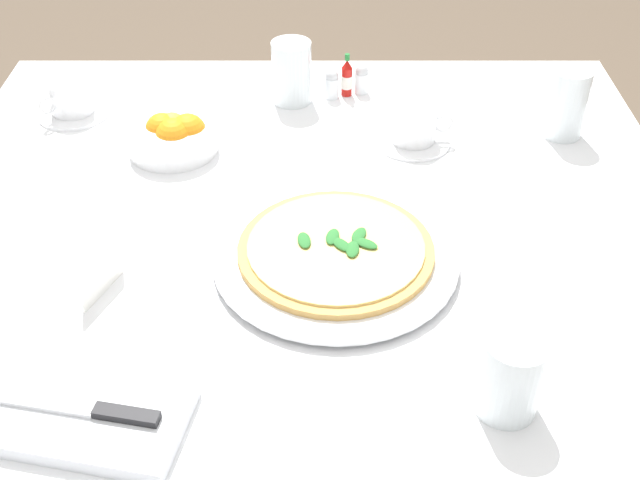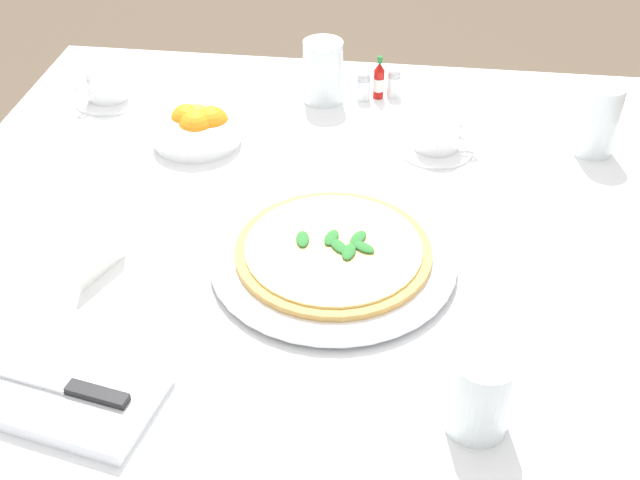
% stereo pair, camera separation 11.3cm
% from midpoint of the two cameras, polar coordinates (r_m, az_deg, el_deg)
% --- Properties ---
extents(dining_table, '(1.19, 1.19, 0.75)m').
position_cam_midpoint_polar(dining_table, '(1.24, -3.62, -4.68)').
color(dining_table, white).
rests_on(dining_table, ground_plane).
extents(pizza_plate, '(0.34, 0.34, 0.02)m').
position_cam_midpoint_polar(pizza_plate, '(1.11, -1.77, -1.31)').
color(pizza_plate, white).
rests_on(pizza_plate, dining_table).
extents(pizza, '(0.27, 0.27, 0.02)m').
position_cam_midpoint_polar(pizza, '(1.10, -1.77, -0.75)').
color(pizza, tan).
rests_on(pizza, pizza_plate).
extents(coffee_cup_far_left, '(0.13, 0.13, 0.06)m').
position_cam_midpoint_polar(coffee_cup_far_left, '(1.37, 4.39, 7.92)').
color(coffee_cup_far_left, white).
rests_on(coffee_cup_far_left, dining_table).
extents(coffee_cup_far_right, '(0.13, 0.13, 0.07)m').
position_cam_midpoint_polar(coffee_cup_far_right, '(1.54, -19.45, 9.40)').
color(coffee_cup_far_right, white).
rests_on(coffee_cup_far_right, dining_table).
extents(water_glass_right_edge, '(0.07, 0.07, 0.10)m').
position_cam_midpoint_polar(water_glass_right_edge, '(0.91, 9.95, -9.99)').
color(water_glass_right_edge, white).
rests_on(water_glass_right_edge, dining_table).
extents(water_glass_near_right, '(0.07, 0.07, 0.12)m').
position_cam_midpoint_polar(water_glass_near_right, '(1.50, -4.24, 11.64)').
color(water_glass_near_right, white).
rests_on(water_glass_near_right, dining_table).
extents(water_glass_center_back, '(0.07, 0.07, 0.12)m').
position_cam_midpoint_polar(water_glass_center_back, '(1.43, 15.02, 9.06)').
color(water_glass_center_back, white).
rests_on(water_glass_center_back, dining_table).
extents(napkin_folded, '(0.24, 0.17, 0.02)m').
position_cam_midpoint_polar(napkin_folded, '(0.97, -19.56, -12.01)').
color(napkin_folded, white).
rests_on(napkin_folded, dining_table).
extents(dinner_knife, '(0.20, 0.06, 0.01)m').
position_cam_midpoint_polar(dinner_knife, '(0.96, -19.88, -11.43)').
color(dinner_knife, silver).
rests_on(dinner_knife, napkin_folded).
extents(citrus_bowl, '(0.15, 0.15, 0.07)m').
position_cam_midpoint_polar(citrus_bowl, '(1.38, -12.75, 7.21)').
color(citrus_bowl, white).
rests_on(citrus_bowl, dining_table).
extents(hot_sauce_bottle, '(0.02, 0.02, 0.08)m').
position_cam_midpoint_polar(hot_sauce_bottle, '(1.52, -0.23, 11.42)').
color(hot_sauce_bottle, '#B7140F').
rests_on(hot_sauce_bottle, dining_table).
extents(salt_shaker, '(0.03, 0.03, 0.06)m').
position_cam_midpoint_polar(salt_shaker, '(1.52, -1.31, 10.94)').
color(salt_shaker, white).
rests_on(salt_shaker, dining_table).
extents(pepper_shaker, '(0.03, 0.03, 0.06)m').
position_cam_midpoint_polar(pepper_shaker, '(1.53, 0.84, 11.29)').
color(pepper_shaker, white).
rests_on(pepper_shaker, dining_table).
extents(menu_card, '(0.04, 0.08, 0.06)m').
position_cam_midpoint_polar(menu_card, '(1.11, -18.28, -2.47)').
color(menu_card, white).
rests_on(menu_card, dining_table).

